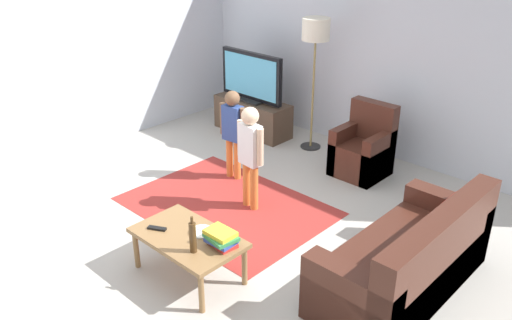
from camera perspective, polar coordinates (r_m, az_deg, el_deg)
The scene contains 16 objects.
ground at distance 5.51m, azimuth -4.33°, elevation -8.07°, with size 7.80×7.80×0.00m, color #B2ADA3.
wall_back at distance 7.17m, azimuth 13.53°, elevation 11.04°, with size 6.00×0.12×2.70m, color silver.
wall_left at distance 7.33m, azimuth -21.07°, elevation 10.37°, with size 0.12×6.00×2.70m, color silver.
area_rug at distance 6.02m, azimuth -3.14°, elevation -4.90°, with size 2.20×1.60×0.01m, color #9E2D28.
tv_stand at distance 7.92m, azimuth -0.38°, elevation 4.64°, with size 1.20×0.44×0.50m.
tv at distance 7.71m, azimuth -0.50°, elevation 8.81°, with size 1.10×0.28×0.71m.
couch at distance 4.80m, azimuth 16.23°, elevation -10.54°, with size 0.80×1.80×0.86m.
armchair at distance 6.76m, azimuth 11.45°, elevation 0.93°, with size 0.60×0.60×0.90m.
floor_lamp at distance 7.05m, azimuth 6.38°, elevation 12.96°, with size 0.36×0.36×1.78m.
child_near_tv at distance 6.38m, azimuth -2.49°, elevation 3.56°, with size 0.37×0.18×1.12m.
child_center at distance 5.68m, azimuth -0.62°, elevation 1.19°, with size 0.39×0.19×1.17m.
coffee_table at distance 4.79m, azimuth -7.27°, elevation -8.51°, with size 1.00×0.60×0.42m.
book_stack at distance 4.58m, azimuth -3.73°, elevation -8.30°, with size 0.29×0.25×0.13m.
bottle at distance 4.48m, azimuth -6.76°, elevation -8.16°, with size 0.06×0.06×0.33m.
tv_remote at distance 4.89m, azimuth -10.52°, elevation -7.18°, with size 0.17×0.05×0.02m, color black.
plate at distance 4.79m, azimuth -5.81°, elevation -7.62°, with size 0.22×0.22×0.02m.
Camera 1 is at (3.46, -3.06, 3.00)m, focal length 37.50 mm.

